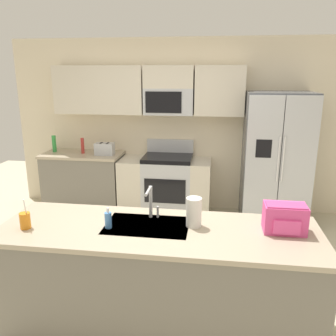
{
  "coord_description": "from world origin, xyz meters",
  "views": [
    {
      "loc": [
        0.58,
        -3.19,
        2.11
      ],
      "look_at": [
        0.04,
        0.6,
        1.05
      ],
      "focal_mm": 37.28,
      "sensor_mm": 36.0,
      "label": 1
    }
  ],
  "objects": [
    {
      "name": "drink_cup_orange",
      "position": [
        -0.91,
        -0.82,
        0.97
      ],
      "size": [
        0.08,
        0.08,
        0.25
      ],
      "color": "orange",
      "rests_on": "island_counter"
    },
    {
      "name": "range_oven",
      "position": [
        -0.17,
        1.8,
        0.44
      ],
      "size": [
        1.36,
        0.61,
        1.1
      ],
      "color": "#B7BABF",
      "rests_on": "ground"
    },
    {
      "name": "backpack",
      "position": [
        1.13,
        -0.59,
        1.02
      ],
      "size": [
        0.32,
        0.22,
        0.23
      ],
      "color": "#EA4C93",
      "rests_on": "island_counter"
    },
    {
      "name": "sink_faucet",
      "position": [
        0.05,
        -0.48,
        1.07
      ],
      "size": [
        0.08,
        0.21,
        0.28
      ],
      "color": "#B7BABF",
      "rests_on": "island_counter"
    },
    {
      "name": "paper_towel_roll",
      "position": [
        0.42,
        -0.58,
        1.02
      ],
      "size": [
        0.12,
        0.12,
        0.24
      ],
      "primitive_type": "cylinder",
      "color": "white",
      "rests_on": "island_counter"
    },
    {
      "name": "soap_dispenser",
      "position": [
        -0.25,
        -0.72,
        0.97
      ],
      "size": [
        0.06,
        0.06,
        0.17
      ],
      "color": "#4C8CD8",
      "rests_on": "island_counter"
    },
    {
      "name": "pepper_mill",
      "position": [
        -1.45,
        1.8,
        1.02
      ],
      "size": [
        0.05,
        0.05,
        0.24
      ],
      "primitive_type": "cylinder",
      "color": "#B2332D",
      "rests_on": "back_counter"
    },
    {
      "name": "refrigerator",
      "position": [
        1.42,
        1.73,
        0.93
      ],
      "size": [
        0.9,
        0.76,
        1.85
      ],
      "color": "#4C4F54",
      "rests_on": "ground"
    },
    {
      "name": "kitchen_wall_unit",
      "position": [
        -0.14,
        2.08,
        1.47
      ],
      "size": [
        5.2,
        0.43,
        2.6
      ],
      "color": "beige",
      "rests_on": "ground"
    },
    {
      "name": "ground_plane",
      "position": [
        0.0,
        0.0,
        0.0
      ],
      "size": [
        9.0,
        9.0,
        0.0
      ],
      "primitive_type": "plane",
      "color": "beige",
      "rests_on": "ground"
    },
    {
      "name": "bottle_green",
      "position": [
        -1.92,
        1.83,
        1.03
      ],
      "size": [
        0.06,
        0.06,
        0.26
      ],
      "primitive_type": "cylinder",
      "color": "green",
      "rests_on": "back_counter"
    },
    {
      "name": "back_counter",
      "position": [
        -1.46,
        1.8,
        0.45
      ],
      "size": [
        1.21,
        0.63,
        0.9
      ],
      "color": "slate",
      "rests_on": "ground"
    },
    {
      "name": "island_counter",
      "position": [
        0.14,
        -0.68,
        0.45
      ],
      "size": [
        2.58,
        0.84,
        0.9
      ],
      "color": "slate",
      "rests_on": "ground"
    },
    {
      "name": "toaster",
      "position": [
        -1.08,
        1.75,
        0.99
      ],
      "size": [
        0.28,
        0.16,
        0.18
      ],
      "color": "#B7BABF",
      "rests_on": "back_counter"
    }
  ]
}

